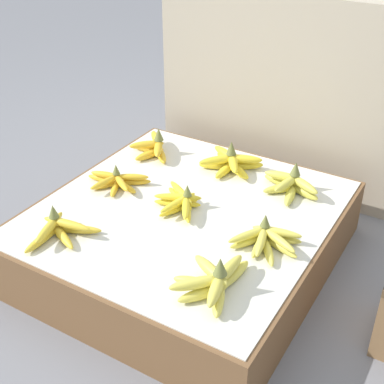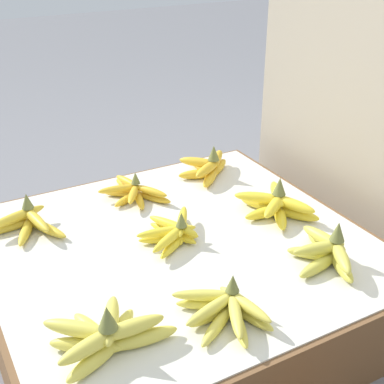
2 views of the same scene
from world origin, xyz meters
The scene contains 10 objects.
ground_plane centered at (0.00, 0.00, 0.00)m, with size 10.00×10.00×0.00m, color slate.
display_platform centered at (0.00, 0.00, 0.10)m, with size 0.91×0.96×0.20m.
banana_bunch_front_left centered at (-0.25, -0.33, 0.23)m, with size 0.18×0.21×0.10m.
banana_bunch_front_midright centered at (0.27, -0.30, 0.24)m, with size 0.19×0.25×0.11m.
banana_bunch_middle_left centered at (-0.28, 0.00, 0.23)m, with size 0.22×0.19×0.08m.
banana_bunch_middle_midleft centered at (-0.02, 0.00, 0.23)m, with size 0.18×0.19×0.09m.
banana_bunch_middle_midright centered at (0.31, -0.05, 0.23)m, with size 0.20×0.17×0.09m.
banana_bunch_back_left centered at (-0.31, 0.27, 0.24)m, with size 0.20×0.21×0.11m.
banana_bunch_back_midleft centered at (0.00, 0.31, 0.24)m, with size 0.22×0.19×0.11m.
banana_bunch_back_midright centered at (0.25, 0.27, 0.24)m, with size 0.23×0.16×0.11m.
Camera 2 is at (1.04, -0.53, 0.95)m, focal length 50.00 mm.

